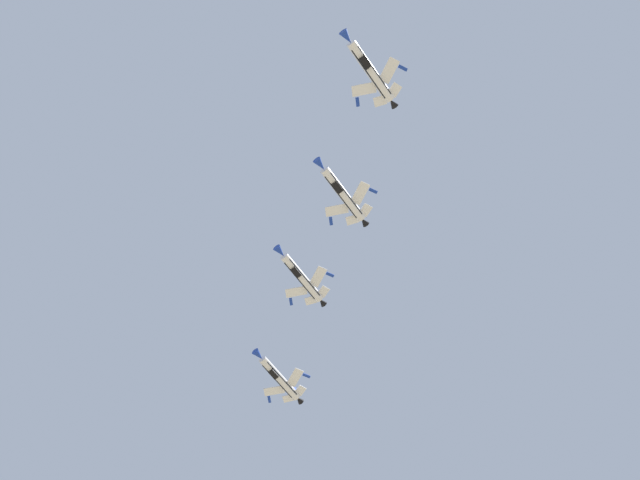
# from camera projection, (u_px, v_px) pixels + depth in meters

# --- Properties ---
(fighter_jet_lead) EXTENTS (10.15, 15.61, 4.38)m
(fighter_jet_lead) POSITION_uv_depth(u_px,v_px,m) (370.00, 70.00, 149.13)
(fighter_jet_lead) COLOR white
(fighter_jet_left_wing) EXTENTS (10.20, 15.61, 4.38)m
(fighter_jet_left_wing) POSITION_uv_depth(u_px,v_px,m) (342.00, 193.00, 160.59)
(fighter_jet_left_wing) COLOR white
(fighter_jet_right_wing) EXTENTS (10.24, 15.61, 4.39)m
(fighter_jet_right_wing) POSITION_uv_depth(u_px,v_px,m) (301.00, 277.00, 173.02)
(fighter_jet_right_wing) COLOR white
(fighter_jet_left_outer) EXTENTS (10.29, 15.61, 4.38)m
(fighter_jet_left_outer) POSITION_uv_depth(u_px,v_px,m) (279.00, 377.00, 181.97)
(fighter_jet_left_outer) COLOR white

